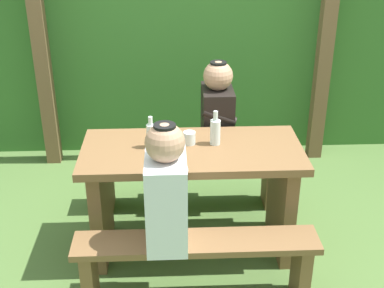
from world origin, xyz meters
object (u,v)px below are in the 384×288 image
at_px(person_white_shirt, 166,190).
at_px(drinking_glass, 189,138).
at_px(picnic_table, 192,182).
at_px(bottle_left, 215,131).
at_px(bench_near, 196,258).
at_px(bench_far, 189,169).
at_px(bottle_right, 151,135).
at_px(cell_phone, 157,158).
at_px(person_black_coat, 217,113).

relative_size(person_white_shirt, drinking_glass, 8.79).
xyz_separation_m(picnic_table, bottle_left, (0.15, 0.05, 0.34)).
bearing_deg(bottle_left, bench_near, -104.36).
bearing_deg(drinking_glass, picnic_table, -77.39).
xyz_separation_m(bench_near, bench_far, (0.00, 1.07, 0.00)).
relative_size(bottle_right, cell_phone, 1.49).
bearing_deg(person_white_shirt, bottle_right, 99.62).
bearing_deg(bottle_left, drinking_glass, 176.79).
height_order(bench_near, person_black_coat, person_black_coat).
bearing_deg(picnic_table, person_white_shirt, -107.13).
height_order(person_white_shirt, drinking_glass, person_white_shirt).
height_order(bottle_left, cell_phone, bottle_left).
bearing_deg(person_white_shirt, cell_phone, 98.40).
distance_m(bench_near, cell_phone, 0.64).
bearing_deg(cell_phone, bottle_right, 112.30).
height_order(person_black_coat, cell_phone, person_black_coat).
distance_m(person_white_shirt, bottle_left, 0.67).
distance_m(bench_near, person_black_coat, 1.18).
distance_m(drinking_glass, bottle_right, 0.25).
bearing_deg(bench_near, picnic_table, 90.00).
xyz_separation_m(drinking_glass, bottle_left, (0.16, -0.01, 0.05)).
bearing_deg(picnic_table, cell_phone, -147.29).
bearing_deg(bottle_right, drinking_glass, 9.63).
distance_m(bench_far, cell_phone, 0.84).
relative_size(person_white_shirt, bottle_right, 3.44).
relative_size(person_black_coat, bottle_right, 3.44).
height_order(person_white_shirt, bottle_left, person_white_shirt).
distance_m(person_black_coat, cell_phone, 0.80).
bearing_deg(bench_near, bottle_left, 75.64).
bearing_deg(bottle_right, bench_far, 63.34).
xyz_separation_m(bench_far, bottle_left, (0.15, -0.48, 0.53)).
distance_m(bench_far, drinking_glass, 0.68).
height_order(bench_far, drinking_glass, drinking_glass).
bearing_deg(drinking_glass, bottle_left, -3.21).
bearing_deg(picnic_table, bench_near, -90.00).
distance_m(bottle_left, cell_phone, 0.43).
bearing_deg(drinking_glass, bottle_right, -170.37).
height_order(person_black_coat, bottle_right, person_black_coat).
distance_m(bench_near, bottle_left, 0.81).
relative_size(bench_near, bottle_left, 6.21).
height_order(picnic_table, bench_far, picnic_table).
relative_size(bench_near, drinking_glass, 17.11).
bearing_deg(bottle_left, bottle_right, -175.51).
distance_m(person_white_shirt, bottle_right, 0.56).
distance_m(person_white_shirt, cell_phone, 0.39).
xyz_separation_m(bench_near, cell_phone, (-0.22, 0.39, 0.45)).
distance_m(drinking_glass, cell_phone, 0.29).
distance_m(bench_near, bottle_right, 0.81).
height_order(picnic_table, bottle_left, bottle_left).
height_order(bench_near, drinking_glass, drinking_glass).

